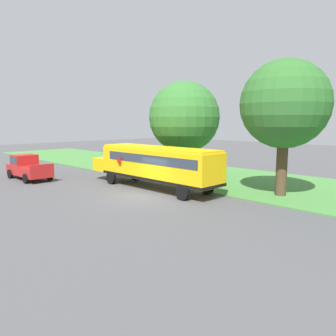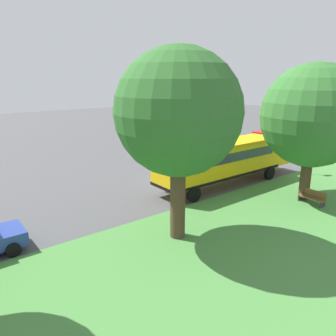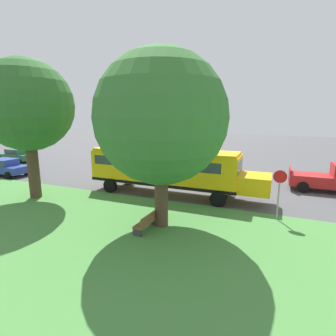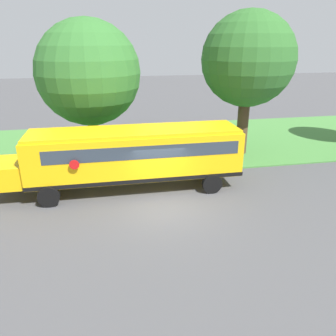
{
  "view_description": "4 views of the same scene",
  "coord_description": "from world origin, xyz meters",
  "px_view_note": "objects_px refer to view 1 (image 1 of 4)",
  "views": [
    {
      "loc": [
        13.94,
        16.6,
        4.98
      ],
      "look_at": [
        -1.33,
        1.16,
        1.92
      ],
      "focal_mm": 35.0,
      "sensor_mm": 36.0,
      "label": 1
    },
    {
      "loc": [
        -18.07,
        15.86,
        7.66
      ],
      "look_at": [
        -0.3,
        2.16,
        1.4
      ],
      "focal_mm": 35.0,
      "sensor_mm": 36.0,
      "label": 2
    },
    {
      "loc": [
        -18.98,
        -8.29,
        5.5
      ],
      "look_at": [
        -0.74,
        -0.66,
        1.53
      ],
      "focal_mm": 28.0,
      "sensor_mm": 36.0,
      "label": 3
    },
    {
      "loc": [
        13.25,
        -2.31,
        7.24
      ],
      "look_at": [
        -0.29,
        0.26,
        1.85
      ],
      "focal_mm": 35.0,
      "sensor_mm": 36.0,
      "label": 4
    }
  ],
  "objects_px": {
    "park_bench": "(193,172)",
    "oak_tree_beside_bus": "(184,117)",
    "school_bus": "(155,163)",
    "pickup_truck": "(28,167)",
    "oak_tree_roadside_mid": "(286,104)",
    "stop_sign": "(121,156)"
  },
  "relations": [
    {
      "from": "park_bench",
      "to": "oak_tree_beside_bus",
      "type": "bearing_deg",
      "value": -19.5
    },
    {
      "from": "oak_tree_roadside_mid",
      "to": "oak_tree_beside_bus",
      "type": "bearing_deg",
      "value": -95.3
    },
    {
      "from": "oak_tree_beside_bus",
      "to": "park_bench",
      "type": "xyz_separation_m",
      "value": [
        -0.93,
        0.33,
        -4.95
      ]
    },
    {
      "from": "pickup_truck",
      "to": "oak_tree_beside_bus",
      "type": "bearing_deg",
      "value": 138.19
    },
    {
      "from": "pickup_truck",
      "to": "oak_tree_roadside_mid",
      "type": "height_order",
      "value": "oak_tree_roadside_mid"
    },
    {
      "from": "oak_tree_beside_bus",
      "to": "oak_tree_roadside_mid",
      "type": "xyz_separation_m",
      "value": [
        0.91,
        9.77,
        0.73
      ]
    },
    {
      "from": "school_bus",
      "to": "stop_sign",
      "type": "bearing_deg",
      "value": -106.86
    },
    {
      "from": "oak_tree_roadside_mid",
      "to": "stop_sign",
      "type": "distance_m",
      "value": 15.96
    },
    {
      "from": "stop_sign",
      "to": "pickup_truck",
      "type": "bearing_deg",
      "value": -27.17
    },
    {
      "from": "pickup_truck",
      "to": "stop_sign",
      "type": "height_order",
      "value": "stop_sign"
    },
    {
      "from": "oak_tree_beside_bus",
      "to": "stop_sign",
      "type": "xyz_separation_m",
      "value": [
        2.96,
        -5.43,
        -3.69
      ]
    },
    {
      "from": "school_bus",
      "to": "oak_tree_beside_bus",
      "type": "relative_size",
      "value": 1.45
    },
    {
      "from": "stop_sign",
      "to": "park_bench",
      "type": "distance_m",
      "value": 7.06
    },
    {
      "from": "oak_tree_roadside_mid",
      "to": "stop_sign",
      "type": "xyz_separation_m",
      "value": [
        2.06,
        -15.2,
        -4.41
      ]
    },
    {
      "from": "oak_tree_beside_bus",
      "to": "pickup_truck",
      "type": "bearing_deg",
      "value": -41.81
    },
    {
      "from": "stop_sign",
      "to": "school_bus",
      "type": "bearing_deg",
      "value": 73.14
    },
    {
      "from": "school_bus",
      "to": "oak_tree_roadside_mid",
      "type": "height_order",
      "value": "oak_tree_roadside_mid"
    },
    {
      "from": "pickup_truck",
      "to": "school_bus",
      "type": "bearing_deg",
      "value": 114.82
    },
    {
      "from": "school_bus",
      "to": "park_bench",
      "type": "distance_m",
      "value": 6.44
    },
    {
      "from": "school_bus",
      "to": "oak_tree_roadside_mid",
      "type": "relative_size",
      "value": 1.37
    },
    {
      "from": "park_bench",
      "to": "pickup_truck",
      "type": "bearing_deg",
      "value": -40.36
    },
    {
      "from": "oak_tree_beside_bus",
      "to": "stop_sign",
      "type": "bearing_deg",
      "value": -61.4
    }
  ]
}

